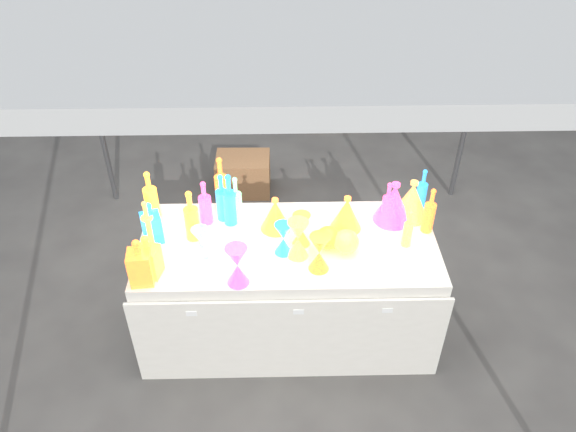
{
  "coord_description": "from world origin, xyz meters",
  "views": [
    {
      "loc": [
        -0.06,
        -2.56,
        2.97
      ],
      "look_at": [
        0.0,
        0.0,
        0.95
      ],
      "focal_mm": 35.0,
      "sensor_mm": 36.0,
      "label": 1
    }
  ],
  "objects_px": {
    "display_table": "(288,287)",
    "decanter_0": "(148,255)",
    "hourglass_0": "(319,253)",
    "bottle_0": "(150,195)",
    "lampshade_0": "(275,214)",
    "cardboard_box_closed": "(243,174)"
  },
  "relations": [
    {
      "from": "decanter_0",
      "to": "cardboard_box_closed",
      "type": "bearing_deg",
      "value": 90.55
    },
    {
      "from": "display_table",
      "to": "hourglass_0",
      "type": "height_order",
      "value": "hourglass_0"
    },
    {
      "from": "display_table",
      "to": "hourglass_0",
      "type": "relative_size",
      "value": 7.77
    },
    {
      "from": "bottle_0",
      "to": "cardboard_box_closed",
      "type": "bearing_deg",
      "value": 69.94
    },
    {
      "from": "cardboard_box_closed",
      "to": "lampshade_0",
      "type": "xyz_separation_m",
      "value": [
        0.29,
        -1.47,
        0.69
      ]
    },
    {
      "from": "display_table",
      "to": "decanter_0",
      "type": "relative_size",
      "value": 6.67
    },
    {
      "from": "lampshade_0",
      "to": "hourglass_0",
      "type": "bearing_deg",
      "value": -45.54
    },
    {
      "from": "cardboard_box_closed",
      "to": "lampshade_0",
      "type": "distance_m",
      "value": 1.65
    },
    {
      "from": "hourglass_0",
      "to": "lampshade_0",
      "type": "height_order",
      "value": "hourglass_0"
    },
    {
      "from": "bottle_0",
      "to": "lampshade_0",
      "type": "relative_size",
      "value": 1.51
    },
    {
      "from": "decanter_0",
      "to": "hourglass_0",
      "type": "distance_m",
      "value": 0.95
    },
    {
      "from": "bottle_0",
      "to": "hourglass_0",
      "type": "distance_m",
      "value": 1.14
    },
    {
      "from": "display_table",
      "to": "cardboard_box_closed",
      "type": "xyz_separation_m",
      "value": [
        -0.36,
        1.61,
        -0.2
      ]
    },
    {
      "from": "bottle_0",
      "to": "hourglass_0",
      "type": "bearing_deg",
      "value": -26.29
    },
    {
      "from": "cardboard_box_closed",
      "to": "bottle_0",
      "type": "height_order",
      "value": "bottle_0"
    },
    {
      "from": "bottle_0",
      "to": "decanter_0",
      "type": "bearing_deg",
      "value": -82.02
    },
    {
      "from": "bottle_0",
      "to": "lampshade_0",
      "type": "distance_m",
      "value": 0.79
    },
    {
      "from": "hourglass_0",
      "to": "lampshade_0",
      "type": "bearing_deg",
      "value": 123.56
    },
    {
      "from": "display_table",
      "to": "hourglass_0",
      "type": "xyz_separation_m",
      "value": [
        0.17,
        -0.22,
        0.49
      ]
    },
    {
      "from": "display_table",
      "to": "bottle_0",
      "type": "bearing_deg",
      "value": 161.77
    },
    {
      "from": "display_table",
      "to": "decanter_0",
      "type": "bearing_deg",
      "value": -162.39
    },
    {
      "from": "cardboard_box_closed",
      "to": "bottle_0",
      "type": "bearing_deg",
      "value": -109.27
    }
  ]
}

